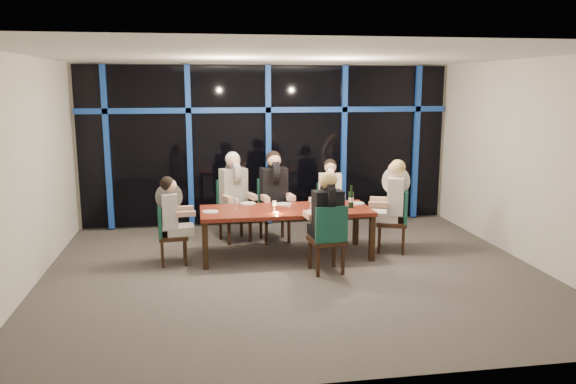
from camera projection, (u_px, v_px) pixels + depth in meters
The scene contains 29 objects.
room at pixel (295, 129), 7.56m from camera, with size 7.04×7.00×3.02m.
window_wall at pixel (269, 143), 10.50m from camera, with size 6.86×0.43×2.94m.
dining_table at pixel (286, 213), 8.59m from camera, with size 2.60×1.00×0.75m.
chair_far_left at pixel (233, 207), 9.54m from camera, with size 0.61×0.61×1.03m.
chair_far_mid at pixel (273, 206), 9.53m from camera, with size 0.54×0.54×1.05m.
chair_far_right at pixel (329, 207), 9.77m from camera, with size 0.50×0.50×0.93m.
chair_end_left at pixel (167, 231), 8.24m from camera, with size 0.45×0.45×0.90m.
chair_end_right at pixel (398, 217), 8.86m from camera, with size 0.60×0.60×1.01m.
chair_near_mid at pixel (329, 236), 7.80m from camera, with size 0.50×0.50×0.99m.
diner_far_left at pixel (234, 184), 9.39m from camera, with size 0.62×0.70×1.01m.
diner_far_mid at pixel (274, 183), 9.37m from camera, with size 0.55×0.68×1.02m.
diner_far_right at pixel (330, 187), 9.63m from camera, with size 0.50×0.61×0.91m.
diner_end_left at pixel (172, 207), 8.19m from camera, with size 0.58×0.47×0.87m.
diner_end_right at pixel (393, 192), 8.80m from camera, with size 0.69×0.61×0.98m.
diner_near_mid at pixel (327, 207), 7.80m from camera, with size 0.52×0.64×0.96m.
plate_far_left at pixel (248, 203), 8.94m from camera, with size 0.24×0.24×0.01m, color white.
plate_far_mid at pixel (284, 204), 8.88m from camera, with size 0.24×0.24×0.01m, color white.
plate_far_right at pixel (332, 201), 9.10m from camera, with size 0.24×0.24×0.01m, color white.
plate_end_left at pixel (210, 212), 8.35m from camera, with size 0.24×0.24×0.01m, color white.
plate_end_right at pixel (357, 203), 8.94m from camera, with size 0.24×0.24×0.01m, color white.
plate_near_mid at pixel (314, 211), 8.37m from camera, with size 0.24×0.24×0.01m, color white.
wine_bottle at pixel (351, 199), 8.62m from camera, with size 0.08×0.08×0.36m.
water_pitcher at pixel (330, 203), 8.56m from camera, with size 0.11×0.10×0.18m.
tea_light at pixel (277, 213), 8.26m from camera, with size 0.05×0.05×0.03m, color #FFA94C.
wine_glass_a at pixel (274, 204), 8.34m from camera, with size 0.07×0.07×0.17m.
wine_glass_b at pixel (289, 199), 8.72m from camera, with size 0.06×0.06×0.17m.
wine_glass_c at pixel (311, 200), 8.62m from camera, with size 0.06×0.06×0.17m.
wine_glass_d at pixel (236, 201), 8.54m from camera, with size 0.06×0.06×0.16m.
wine_glass_e at pixel (338, 195), 8.92m from camera, with size 0.07×0.07×0.19m.
Camera 1 is at (-1.31, -7.47, 2.62)m, focal length 35.00 mm.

